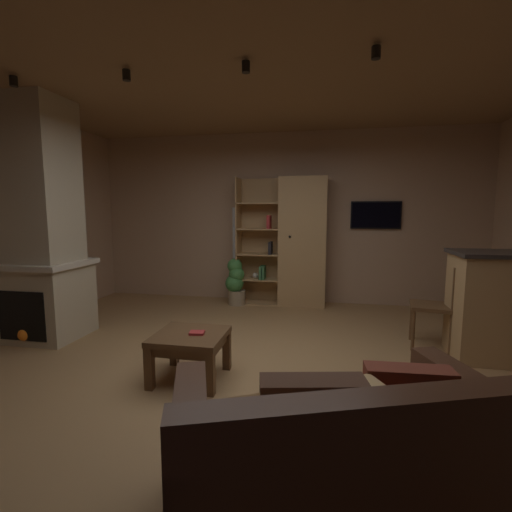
{
  "coord_description": "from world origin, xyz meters",
  "views": [
    {
      "loc": [
        0.67,
        -3.11,
        1.49
      ],
      "look_at": [
        0.0,
        0.4,
        1.05
      ],
      "focal_mm": 25.55,
      "sensor_mm": 36.0,
      "label": 1
    }
  ],
  "objects": [
    {
      "name": "track_light_spot_3",
      "position": [
        1.01,
        -0.09,
        2.67
      ],
      "size": [
        0.07,
        0.07,
        0.09
      ],
      "primitive_type": "cylinder",
      "color": "black"
    },
    {
      "name": "wall_back",
      "position": [
        0.0,
        2.89,
        1.37
      ],
      "size": [
        6.35,
        0.06,
        2.74
      ],
      "primitive_type": "cube",
      "color": "tan",
      "rests_on": "ground"
    },
    {
      "name": "track_light_spot_0",
      "position": [
        -2.17,
        -0.08,
        2.67
      ],
      "size": [
        0.07,
        0.07,
        0.09
      ],
      "primitive_type": "cylinder",
      "color": "black"
    },
    {
      "name": "potted_floor_plant",
      "position": [
        -0.72,
        2.44,
        0.37
      ],
      "size": [
        0.32,
        0.3,
        0.74
      ],
      "color": "#9E896B",
      "rests_on": "ground"
    },
    {
      "name": "stone_fireplace",
      "position": [
        -2.56,
        0.56,
        1.24
      ],
      "size": [
        0.91,
        0.83,
        2.74
      ],
      "color": "#BCAD8E",
      "rests_on": "ground"
    },
    {
      "name": "ceiling",
      "position": [
        0.0,
        0.0,
        2.75
      ],
      "size": [
        6.23,
        5.71,
        0.02
      ],
      "primitive_type": "cube",
      "color": "#8E6B47"
    },
    {
      "name": "leather_couch",
      "position": [
        0.78,
        -1.52,
        0.31
      ],
      "size": [
        1.74,
        1.34,
        0.84
      ],
      "color": "#4C2D1E",
      "rests_on": "ground"
    },
    {
      "name": "wall_mounted_tv",
      "position": [
        1.43,
        2.82,
        1.43
      ],
      "size": [
        0.75,
        0.06,
        0.42
      ],
      "color": "black"
    },
    {
      "name": "floor",
      "position": [
        0.0,
        0.0,
        -0.01
      ],
      "size": [
        6.23,
        5.71,
        0.02
      ],
      "primitive_type": "cube",
      "color": "#A37A4C",
      "rests_on": "ground"
    },
    {
      "name": "bookshelf_cabinet",
      "position": [
        0.23,
        2.61,
        1.0
      ],
      "size": [
        1.4,
        0.41,
        2.01
      ],
      "color": "tan",
      "rests_on": "ground"
    },
    {
      "name": "dining_chair",
      "position": [
        1.9,
        1.04,
        0.53
      ],
      "size": [
        0.48,
        0.48,
        0.92
      ],
      "color": "brown",
      "rests_on": "ground"
    },
    {
      "name": "window_pane_back",
      "position": [
        -0.5,
        2.85,
        1.12
      ],
      "size": [
        0.74,
        0.01,
        0.86
      ],
      "primitive_type": "cube",
      "color": "white"
    },
    {
      "name": "table_book_0",
      "position": [
        -0.42,
        -0.17,
        0.43
      ],
      "size": [
        0.14,
        0.12,
        0.02
      ],
      "primitive_type": "cube",
      "rotation": [
        0.0,
        0.0,
        0.15
      ],
      "color": "#B22D2D",
      "rests_on": "coffee_table"
    },
    {
      "name": "track_light_spot_1",
      "position": [
        -1.08,
        -0.02,
        2.67
      ],
      "size": [
        0.07,
        0.07,
        0.09
      ],
      "primitive_type": "cylinder",
      "color": "black"
    },
    {
      "name": "coffee_table",
      "position": [
        -0.49,
        -0.17,
        0.33
      ],
      "size": [
        0.61,
        0.59,
        0.42
      ],
      "color": "brown",
      "rests_on": "ground"
    },
    {
      "name": "track_light_spot_2",
      "position": [
        -0.01,
        -0.01,
        2.67
      ],
      "size": [
        0.07,
        0.07,
        0.09
      ],
      "primitive_type": "cylinder",
      "color": "black"
    }
  ]
}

